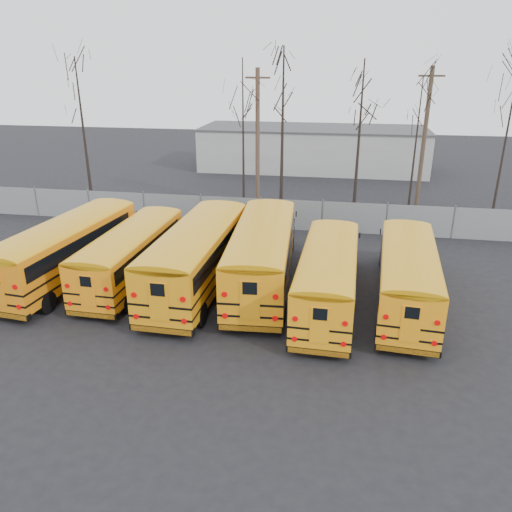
% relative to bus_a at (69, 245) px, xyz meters
% --- Properties ---
extents(ground, '(120.00, 120.00, 0.00)m').
position_rel_bus_a_xyz_m(ground, '(7.99, -2.29, -1.82)').
color(ground, black).
rests_on(ground, ground).
extents(fence, '(40.00, 0.04, 2.00)m').
position_rel_bus_a_xyz_m(fence, '(7.99, 9.71, -0.82)').
color(fence, gray).
rests_on(fence, ground).
extents(distant_building, '(22.00, 8.00, 4.00)m').
position_rel_bus_a_xyz_m(distant_building, '(9.99, 29.71, 0.18)').
color(distant_building, '#B5B5B0').
rests_on(distant_building, ground).
extents(bus_a, '(3.64, 11.26, 3.10)m').
position_rel_bus_a_xyz_m(bus_a, '(0.00, 0.00, 0.00)').
color(bus_a, black).
rests_on(bus_a, ground).
extents(bus_b, '(2.57, 10.09, 2.81)m').
position_rel_bus_a_xyz_m(bus_b, '(3.22, 0.24, -0.17)').
color(bus_b, black).
rests_on(bus_b, ground).
extents(bus_c, '(2.90, 11.54, 3.21)m').
position_rel_bus_a_xyz_m(bus_c, '(6.59, 0.09, 0.07)').
color(bus_c, black).
rests_on(bus_c, ground).
extents(bus_d, '(3.35, 11.61, 3.21)m').
position_rel_bus_a_xyz_m(bus_d, '(9.56, 0.81, 0.07)').
color(bus_d, black).
rests_on(bus_d, ground).
extents(bus_e, '(2.64, 10.33, 2.87)m').
position_rel_bus_a_xyz_m(bus_e, '(12.76, -0.90, -0.13)').
color(bus_e, black).
rests_on(bus_e, ground).
extents(bus_f, '(3.12, 10.40, 2.87)m').
position_rel_bus_a_xyz_m(bus_f, '(16.17, -0.26, -0.13)').
color(bus_f, black).
rests_on(bus_f, ground).
extents(utility_pole_left, '(1.75, 0.36, 9.86)m').
position_rel_bus_a_xyz_m(utility_pole_left, '(6.99, 14.28, 3.25)').
color(utility_pole_left, brown).
rests_on(utility_pole_left, ground).
extents(utility_pole_right, '(1.78, 0.31, 9.98)m').
position_rel_bus_a_xyz_m(utility_pole_right, '(18.70, 16.71, 3.31)').
color(utility_pole_right, '#483829').
rests_on(utility_pole_right, ground).
extents(tree_0, '(0.26, 0.26, 10.58)m').
position_rel_bus_a_xyz_m(tree_0, '(-6.79, 15.21, 3.48)').
color(tree_0, black).
rests_on(tree_0, ground).
extents(tree_1, '(0.26, 0.26, 10.49)m').
position_rel_bus_a_xyz_m(tree_1, '(6.10, 13.55, 3.43)').
color(tree_1, black).
rests_on(tree_1, ground).
extents(tree_2, '(0.26, 0.26, 11.18)m').
position_rel_bus_a_xyz_m(tree_2, '(8.98, 12.48, 3.77)').
color(tree_2, black).
rests_on(tree_2, ground).
extents(tree_3, '(0.26, 0.26, 10.43)m').
position_rel_bus_a_xyz_m(tree_3, '(14.02, 13.20, 3.40)').
color(tree_3, black).
rests_on(tree_3, ground).
extents(tree_4, '(0.26, 0.26, 9.35)m').
position_rel_bus_a_xyz_m(tree_4, '(17.93, 15.00, 2.86)').
color(tree_4, black).
rests_on(tree_4, ground).
extents(tree_5, '(0.26, 0.26, 11.46)m').
position_rel_bus_a_xyz_m(tree_5, '(22.91, 12.35, 3.91)').
color(tree_5, black).
rests_on(tree_5, ground).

